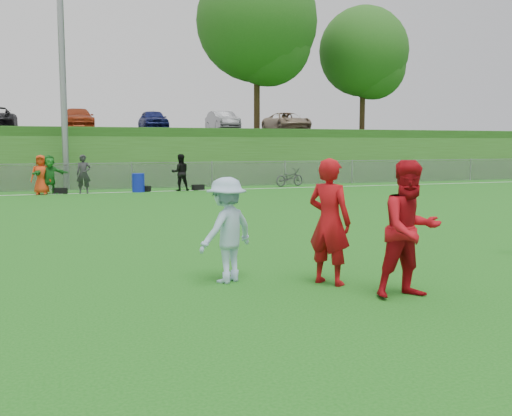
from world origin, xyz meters
name	(u,v)px	position (x,y,z in m)	size (l,w,h in m)	color
ground	(295,281)	(0.00, 0.00, 0.00)	(120.00, 120.00, 0.00)	#185D13
sideline_far	(138,192)	(0.00, 18.00, 0.01)	(60.00, 0.10, 0.01)	white
fence	(132,175)	(0.00, 20.00, 0.65)	(58.00, 0.06, 1.30)	gray
light_pole	(62,46)	(-3.00, 20.80, 6.71)	(1.20, 0.40, 12.15)	gray
berm	(111,154)	(0.00, 31.00, 1.50)	(120.00, 18.00, 3.00)	#255016
parking_lot	(107,131)	(0.00, 33.00, 3.05)	(120.00, 12.00, 0.10)	black
tree_green_near	(260,27)	(8.16, 24.42, 9.03)	(7.14, 7.14, 9.95)	black
tree_green_far	(366,56)	(16.16, 25.92, 7.96)	(5.88, 5.88, 8.19)	black
car_row	(90,119)	(-1.17, 32.00, 3.82)	(32.04, 5.18, 1.44)	silver
spectator_row	(71,174)	(-2.85, 18.00, 0.85)	(9.25, 1.05, 1.69)	red
gear_bags	(159,188)	(0.99, 18.10, 0.13)	(8.01, 0.56, 0.26)	black
player_red_left	(329,222)	(0.43, -0.30, 0.96)	(0.70, 0.46, 1.92)	#B10C12
player_red_center	(410,229)	(1.14, -1.36, 0.96)	(0.93, 0.72, 1.91)	#B60C16
player_blue	(227,230)	(-1.00, 0.34, 0.81)	(1.05, 0.60, 1.63)	#A2C1E1
recycling_bin	(138,183)	(0.03, 17.98, 0.42)	(0.56, 0.56, 0.84)	#1020AF
bicycle	(289,177)	(7.84, 19.00, 0.45)	(0.60, 1.73, 0.91)	#2F3032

